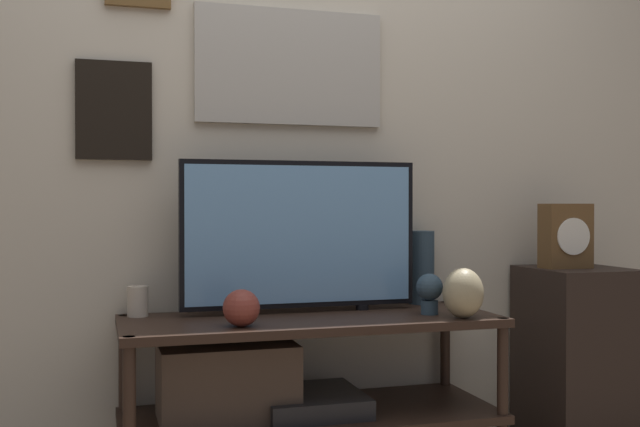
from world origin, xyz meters
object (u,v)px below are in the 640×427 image
Objects in this scene: vase_round_glass at (241,308)px; decorative_bust at (430,291)px; candle_jar at (138,301)px; vase_urn_stoneware at (463,293)px; mantel_clock at (566,236)px; vase_tall_ceramic at (421,267)px; television at (300,234)px.

decorative_bust reaches higher than vase_round_glass.
vase_urn_stoneware is at bearing -18.43° from candle_jar.
mantel_clock is at bearing -4.27° from candle_jar.
vase_tall_ceramic is (0.02, 0.39, 0.06)m from vase_urn_stoneware.
mantel_clock is (0.66, 0.13, 0.19)m from decorative_bust.
vase_round_glass is at bearing -171.65° from mantel_clock.
television reaches higher than decorative_bust.
decorative_bust is 0.57× the size of mantel_clock.
vase_tall_ceramic reaches higher than candle_jar.
decorative_bust is at bearing 6.10° from vase_round_glass.
decorative_bust is (0.44, -0.18, -0.20)m from television.
television is 0.63m from vase_urn_stoneware.
vase_round_glass is 0.45m from candle_jar.
candle_jar is (-1.12, -0.03, -0.09)m from vase_tall_ceramic.
mantel_clock is (0.58, 0.24, 0.18)m from vase_urn_stoneware.
vase_tall_ceramic is at bearing 23.89° from vase_round_glass.
candle_jar is at bearing 161.57° from vase_urn_stoneware.
vase_urn_stoneware is 1.16m from candle_jar.
candle_jar is at bearing 175.73° from mantel_clock.
mantel_clock reaches higher than vase_round_glass.
television is 0.56m from vase_tall_ceramic.
vase_tall_ceramic is at bearing 164.71° from mantel_clock.
vase_tall_ceramic is 2.40× the size of vase_round_glass.
vase_urn_stoneware is 0.40m from vase_tall_ceramic.
vase_round_glass is (-0.27, -0.26, -0.23)m from television.
vase_urn_stoneware is 1.44× the size of vase_round_glass.
television reaches higher than mantel_clock.
television is at bearing 43.69° from vase_round_glass.
mantel_clock is (1.10, -0.06, -0.02)m from television.
vase_tall_ceramic is 1.12× the size of mantel_clock.
mantel_clock is at bearing 10.74° from decorative_bust.
vase_tall_ceramic is (0.53, 0.10, -0.14)m from television.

